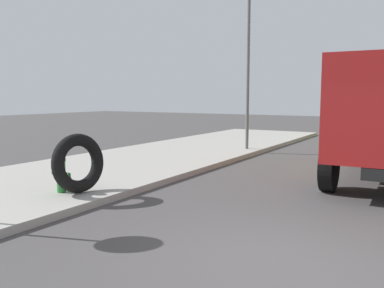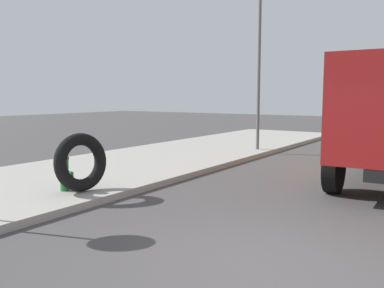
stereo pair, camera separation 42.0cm
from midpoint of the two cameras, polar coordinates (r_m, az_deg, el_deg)
ground_plane at (r=5.52m, az=10.45°, el=-16.38°), size 80.00×80.00×0.00m
fire_hydrant at (r=9.00m, az=-19.13°, el=-3.76°), size 0.22×0.49×0.80m
loose_tire at (r=8.80m, az=-16.95°, el=-2.59°), size 1.27×0.53×1.25m
street_light_pole at (r=15.64m, az=7.08°, el=10.87°), size 0.12×0.12×6.30m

